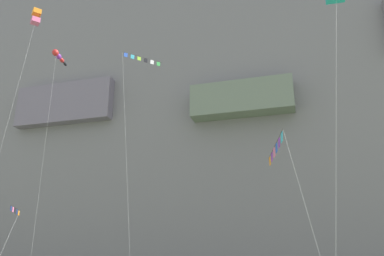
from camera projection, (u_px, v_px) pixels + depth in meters
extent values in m
cube|color=gray|center=(254.00, 120.00, 75.67)|extent=(180.00, 27.16, 61.20)
cube|color=slate|center=(67.00, 106.00, 71.52)|extent=(17.91, 3.91, 7.28)
cube|color=gray|center=(241.00, 99.00, 61.31)|extent=(15.39, 2.84, 5.15)
cylinder|color=black|center=(143.00, 57.00, 44.23)|extent=(3.22, 3.33, 0.02)
cube|color=blue|center=(126.00, 55.00, 43.23)|extent=(0.32, 0.33, 0.46)
cube|color=#38B2D1|center=(133.00, 57.00, 43.60)|extent=(0.32, 0.33, 0.46)
cube|color=#8CCC33|center=(139.00, 59.00, 43.96)|extent=(0.33, 0.34, 0.46)
cube|color=black|center=(146.00, 60.00, 44.33)|extent=(0.32, 0.33, 0.46)
cube|color=white|center=(152.00, 62.00, 44.70)|extent=(0.33, 0.34, 0.46)
cube|color=green|center=(158.00, 64.00, 45.06)|extent=(0.31, 0.32, 0.46)
cylinder|color=silver|center=(127.00, 164.00, 36.75)|extent=(3.96, 3.38, 25.56)
cube|color=orange|center=(37.00, 12.00, 43.46)|extent=(1.18, 1.18, 0.58)
cube|color=pink|center=(35.00, 21.00, 43.09)|extent=(1.18, 1.18, 0.58)
cylinder|color=black|center=(39.00, 16.00, 43.18)|extent=(0.03, 0.03, 1.57)
cylinder|color=black|center=(33.00, 17.00, 43.37)|extent=(0.03, 0.03, 1.57)
cylinder|color=silver|center=(1.00, 148.00, 37.05)|extent=(0.98, 2.73, 28.32)
cylinder|color=black|center=(15.00, 208.00, 34.56)|extent=(1.36, 2.96, 0.02)
cube|color=orange|center=(19.00, 213.00, 35.69)|extent=(0.18, 0.35, 0.41)
cube|color=navy|center=(17.00, 212.00, 35.08)|extent=(0.18, 0.35, 0.41)
cube|color=black|center=(15.00, 211.00, 34.48)|extent=(0.21, 0.36, 0.41)
cube|color=pink|center=(13.00, 210.00, 33.88)|extent=(0.18, 0.35, 0.41)
cube|color=navy|center=(11.00, 208.00, 33.28)|extent=(0.18, 0.35, 0.41)
cylinder|color=silver|center=(336.00, 146.00, 19.27)|extent=(2.23, 2.27, 18.08)
ellipsoid|color=red|center=(55.00, 53.00, 47.88)|extent=(0.92, 1.04, 0.81)
ellipsoid|color=purple|center=(59.00, 56.00, 48.88)|extent=(0.79, 1.00, 0.67)
ellipsoid|color=red|center=(62.00, 60.00, 49.88)|extent=(0.65, 0.97, 0.54)
ellipsoid|color=black|center=(65.00, 64.00, 50.87)|extent=(0.51, 0.93, 0.40)
cylinder|color=silver|center=(42.00, 168.00, 42.67)|extent=(1.06, 1.29, 27.77)
cylinder|color=black|center=(275.00, 146.00, 26.04)|extent=(1.40, 6.08, 0.03)
cube|color=#38B2D1|center=(282.00, 137.00, 23.50)|extent=(0.17, 0.51, 0.57)
cube|color=purple|center=(279.00, 143.00, 24.47)|extent=(0.17, 0.51, 0.57)
cube|color=blue|center=(277.00, 148.00, 25.45)|extent=(0.16, 0.51, 0.57)
cube|color=pink|center=(274.00, 153.00, 26.42)|extent=(0.17, 0.51, 0.57)
cube|color=purple|center=(272.00, 157.00, 27.40)|extent=(0.17, 0.51, 0.57)
cube|color=orange|center=(270.00, 161.00, 28.37)|extent=(0.16, 0.51, 0.57)
cylinder|color=silver|center=(312.00, 227.00, 20.33)|extent=(2.09, 1.43, 11.09)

